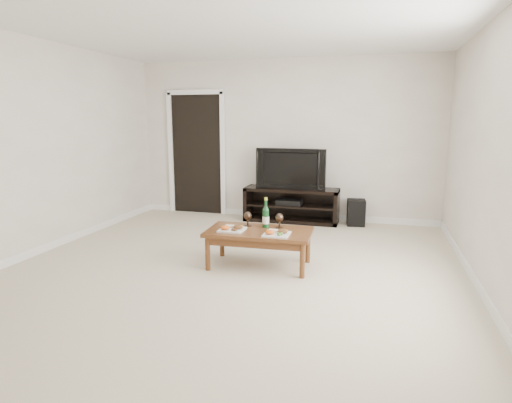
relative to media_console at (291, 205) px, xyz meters
The scene contains 14 objects.
floor 2.52m from the media_console, 94.32° to the right, with size 5.50×5.50×0.00m, color beige.
back_wall 1.08m from the media_console, 124.42° to the left, with size 5.00×0.04×2.60m, color silver.
ceiling 3.43m from the media_console, 94.32° to the right, with size 5.00×5.50×0.04m, color white.
doorway 1.91m from the media_console, behind, with size 0.90×0.02×2.05m, color black.
media_console is the anchor object (origin of this frame).
television 0.60m from the media_console, ahead, with size 1.12×0.15×0.64m, color black.
av_receiver 0.06m from the media_console, 161.26° to the right, with size 0.40×0.30×0.08m, color black.
subwoofer 1.03m from the media_console, ahead, with size 0.27×0.27×0.41m, color black.
coffee_table 2.22m from the media_console, 88.32° to the right, with size 1.16×0.64×0.42m, color brown.
plate_left 2.32m from the media_console, 95.54° to the right, with size 0.27×0.27×0.07m, color white.
plate_right 2.38m from the media_console, 82.78° to the right, with size 0.27×0.27×0.07m, color white.
wine_bottle 2.10m from the media_console, 87.12° to the right, with size 0.07×0.07×0.35m, color #103C1A.
goblet_left 2.08m from the media_console, 93.13° to the right, with size 0.09×0.09×0.17m, color #36281D, non-canonical shape.
goblet_right 2.08m from the media_console, 82.79° to the right, with size 0.09×0.09×0.17m, color #36281D, non-canonical shape.
Camera 1 is at (1.47, -4.19, 1.65)m, focal length 30.00 mm.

